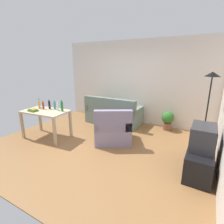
{
  "coord_description": "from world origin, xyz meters",
  "views": [
    {
      "loc": [
        2.25,
        -3.31,
        1.99
      ],
      "look_at": [
        0.1,
        0.5,
        0.75
      ],
      "focal_mm": 28.05,
      "sensor_mm": 36.0,
      "label": 1
    }
  ],
  "objects_px": {
    "desk": "(46,115)",
    "bottle_blue": "(39,103)",
    "bottle_clear": "(58,107)",
    "book_stack": "(33,110)",
    "bottle_dark": "(49,105)",
    "bottle_green": "(62,106)",
    "couch": "(113,115)",
    "torchiere_lamp": "(210,91)",
    "tv": "(203,137)",
    "tv_stand": "(199,160)",
    "bottle_squat": "(39,104)",
    "potted_plant": "(168,119)",
    "armchair": "(113,130)",
    "bottle_red": "(43,106)",
    "bottle_tall": "(55,105)"
  },
  "relations": [
    {
      "from": "potted_plant",
      "to": "book_stack",
      "type": "distance_m",
      "value": 3.84
    },
    {
      "from": "tv",
      "to": "bottle_tall",
      "type": "distance_m",
      "value": 3.62
    },
    {
      "from": "tv_stand",
      "to": "bottle_tall",
      "type": "height_order",
      "value": "bottle_tall"
    },
    {
      "from": "tv",
      "to": "book_stack",
      "type": "xyz_separation_m",
      "value": [
        -3.98,
        -0.49,
        0.09
      ]
    },
    {
      "from": "tv_stand",
      "to": "bottle_squat",
      "type": "bearing_deg",
      "value": 93.2
    },
    {
      "from": "bottle_clear",
      "to": "book_stack",
      "type": "relative_size",
      "value": 0.98
    },
    {
      "from": "bottle_dark",
      "to": "tv",
      "type": "bearing_deg",
      "value": 1.81
    },
    {
      "from": "bottle_dark",
      "to": "bottle_green",
      "type": "xyz_separation_m",
      "value": [
        0.46,
        0.0,
        0.02
      ]
    },
    {
      "from": "bottle_blue",
      "to": "bottle_green",
      "type": "height_order",
      "value": "bottle_green"
    },
    {
      "from": "tv_stand",
      "to": "book_stack",
      "type": "xyz_separation_m",
      "value": [
        -3.98,
        -0.49,
        0.55
      ]
    },
    {
      "from": "torchiere_lamp",
      "to": "bottle_blue",
      "type": "xyz_separation_m",
      "value": [
        -4.21,
        -1.02,
        -0.54
      ]
    },
    {
      "from": "tv_stand",
      "to": "desk",
      "type": "xyz_separation_m",
      "value": [
        -3.74,
        -0.3,
        0.41
      ]
    },
    {
      "from": "book_stack",
      "to": "bottle_blue",
      "type": "bearing_deg",
      "value": 121.54
    },
    {
      "from": "potted_plant",
      "to": "bottle_red",
      "type": "height_order",
      "value": "bottle_red"
    },
    {
      "from": "bottle_tall",
      "to": "couch",
      "type": "bearing_deg",
      "value": 61.64
    },
    {
      "from": "couch",
      "to": "tv_stand",
      "type": "distance_m",
      "value": 3.15
    },
    {
      "from": "couch",
      "to": "torchiere_lamp",
      "type": "height_order",
      "value": "torchiere_lamp"
    },
    {
      "from": "desk",
      "to": "bottle_blue",
      "type": "height_order",
      "value": "bottle_blue"
    },
    {
      "from": "torchiere_lamp",
      "to": "desk",
      "type": "bearing_deg",
      "value": -162.03
    },
    {
      "from": "torchiere_lamp",
      "to": "bottle_red",
      "type": "xyz_separation_m",
      "value": [
        -3.9,
        -1.13,
        -0.55
      ]
    },
    {
      "from": "tv_stand",
      "to": "desk",
      "type": "distance_m",
      "value": 3.78
    },
    {
      "from": "armchair",
      "to": "bottle_squat",
      "type": "height_order",
      "value": "bottle_squat"
    },
    {
      "from": "armchair",
      "to": "book_stack",
      "type": "relative_size",
      "value": 4.72
    },
    {
      "from": "couch",
      "to": "bottle_tall",
      "type": "xyz_separation_m",
      "value": [
        -0.89,
        -1.65,
        0.56
      ]
    },
    {
      "from": "bottle_blue",
      "to": "bottle_squat",
      "type": "xyz_separation_m",
      "value": [
        0.16,
        -0.12,
        0.01
      ]
    },
    {
      "from": "bottle_dark",
      "to": "bottle_squat",
      "type": "bearing_deg",
      "value": -159.14
    },
    {
      "from": "tv",
      "to": "bottle_dark",
      "type": "relative_size",
      "value": 2.35
    },
    {
      "from": "couch",
      "to": "desk",
      "type": "relative_size",
      "value": 1.44
    },
    {
      "from": "bottle_squat",
      "to": "bottle_red",
      "type": "height_order",
      "value": "bottle_squat"
    },
    {
      "from": "tv",
      "to": "bottle_tall",
      "type": "xyz_separation_m",
      "value": [
        -3.62,
        -0.08,
        0.17
      ]
    },
    {
      "from": "tv",
      "to": "torchiere_lamp",
      "type": "relative_size",
      "value": 0.33
    },
    {
      "from": "bottle_clear",
      "to": "bottle_squat",
      "type": "bearing_deg",
      "value": -170.15
    },
    {
      "from": "armchair",
      "to": "bottle_dark",
      "type": "xyz_separation_m",
      "value": [
        -1.73,
        -0.47,
        0.55
      ]
    },
    {
      "from": "tv_stand",
      "to": "bottle_green",
      "type": "xyz_separation_m",
      "value": [
        -3.31,
        -0.11,
        0.65
      ]
    },
    {
      "from": "bottle_dark",
      "to": "bottle_green",
      "type": "bearing_deg",
      "value": 0.6
    },
    {
      "from": "tv_stand",
      "to": "bottle_blue",
      "type": "distance_m",
      "value": 4.26
    },
    {
      "from": "bottle_tall",
      "to": "bottle_clear",
      "type": "height_order",
      "value": "bottle_clear"
    },
    {
      "from": "bottle_green",
      "to": "armchair",
      "type": "bearing_deg",
      "value": 20.04
    },
    {
      "from": "armchair",
      "to": "bottle_tall",
      "type": "xyz_separation_m",
      "value": [
        -1.57,
        -0.42,
        0.55
      ]
    },
    {
      "from": "couch",
      "to": "armchair",
      "type": "xyz_separation_m",
      "value": [
        0.68,
        -1.23,
        0.01
      ]
    },
    {
      "from": "tv",
      "to": "potted_plant",
      "type": "xyz_separation_m",
      "value": [
        -1.01,
        1.89,
        -0.37
      ]
    },
    {
      "from": "desk",
      "to": "tv",
      "type": "bearing_deg",
      "value": -0.51
    },
    {
      "from": "couch",
      "to": "desk",
      "type": "height_order",
      "value": "couch"
    },
    {
      "from": "bottle_clear",
      "to": "bottle_green",
      "type": "bearing_deg",
      "value": 3.3
    },
    {
      "from": "bottle_blue",
      "to": "book_stack",
      "type": "height_order",
      "value": "bottle_blue"
    },
    {
      "from": "torchiere_lamp",
      "to": "armchair",
      "type": "xyz_separation_m",
      "value": [
        -2.05,
        -0.57,
        -1.09
      ]
    },
    {
      "from": "tv_stand",
      "to": "bottle_blue",
      "type": "height_order",
      "value": "bottle_blue"
    },
    {
      "from": "potted_plant",
      "to": "bottle_squat",
      "type": "distance_m",
      "value": 3.75
    },
    {
      "from": "potted_plant",
      "to": "bottle_tall",
      "type": "relative_size",
      "value": 2.3
    },
    {
      "from": "bottle_clear",
      "to": "bottle_green",
      "type": "relative_size",
      "value": 0.86
    }
  ]
}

